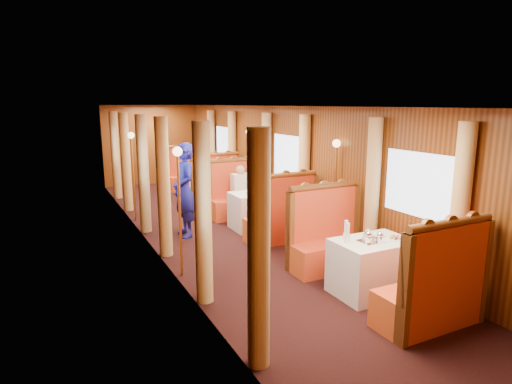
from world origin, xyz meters
TOP-DOWN VIEW (x-y plane):
  - floor at (0.00, 0.00)m, footprint 3.00×12.00m
  - ceiling at (0.00, 0.00)m, footprint 3.00×12.00m
  - wall_far at (0.00, 6.00)m, footprint 3.00×0.01m
  - wall_left at (-1.50, 0.00)m, footprint 0.01×12.00m
  - wall_right at (1.50, 0.00)m, footprint 0.01×12.00m
  - doorway_far at (0.00, 5.97)m, footprint 0.80×0.04m
  - table_near at (0.75, -3.50)m, footprint 1.05×0.72m
  - banquette_near_fwd at (0.75, -4.51)m, footprint 1.30×0.55m
  - banquette_near_aft at (0.75, -2.49)m, footprint 1.30×0.55m
  - table_mid at (0.75, 0.00)m, footprint 1.05×0.72m
  - banquette_mid_fwd at (0.75, -1.01)m, footprint 1.30×0.55m
  - banquette_mid_aft at (0.75, 1.01)m, footprint 1.30×0.55m
  - table_far at (0.75, 3.50)m, footprint 1.05×0.72m
  - banquette_far_fwd at (0.75, 2.49)m, footprint 1.30×0.55m
  - banquette_far_aft at (0.75, 4.51)m, footprint 1.30×0.55m
  - tea_tray at (0.69, -3.53)m, footprint 0.35×0.28m
  - teapot_left at (0.58, -3.58)m, footprint 0.17×0.13m
  - teapot_right at (0.73, -3.63)m, footprint 0.16×0.13m
  - teapot_back at (0.69, -3.44)m, footprint 0.14×0.11m
  - fruit_plate at (1.04, -3.59)m, footprint 0.23×0.23m
  - cup_inboard at (0.38, -3.40)m, footprint 0.08×0.08m
  - cup_outboard at (0.44, -3.29)m, footprint 0.08×0.08m
  - rose_vase_mid at (0.78, -0.03)m, footprint 0.06×0.06m
  - rose_vase_far at (0.73, 3.52)m, footprint 0.06×0.06m
  - window_left_near at (-1.49, -3.50)m, footprint 0.01×1.20m
  - curtain_left_near_a at (-1.38, -4.28)m, footprint 0.22×0.22m
  - curtain_left_near_b at (-1.38, -2.72)m, footprint 0.22×0.22m
  - window_right_near at (1.49, -3.50)m, footprint 0.01×1.20m
  - curtain_right_near_a at (1.38, -4.28)m, footprint 0.22×0.22m
  - curtain_right_near_b at (1.38, -2.72)m, footprint 0.22×0.22m
  - window_left_mid at (-1.49, 0.00)m, footprint 0.01×1.20m
  - curtain_left_mid_a at (-1.38, -0.78)m, footprint 0.22×0.22m
  - curtain_left_mid_b at (-1.38, 0.78)m, footprint 0.22×0.22m
  - window_right_mid at (1.49, 0.00)m, footprint 0.01×1.20m
  - curtain_right_mid_a at (1.38, -0.78)m, footprint 0.22×0.22m
  - curtain_right_mid_b at (1.38, 0.78)m, footprint 0.22×0.22m
  - window_left_far at (-1.49, 3.50)m, footprint 0.01×1.20m
  - curtain_left_far_a at (-1.38, 2.72)m, footprint 0.22×0.22m
  - curtain_left_far_b at (-1.38, 4.28)m, footprint 0.22×0.22m
  - window_right_far at (1.49, 3.50)m, footprint 0.01×1.20m
  - curtain_right_far_a at (1.38, 2.72)m, footprint 0.22×0.22m
  - curtain_right_far_b at (1.38, 4.28)m, footprint 0.22×0.22m
  - sconce_left_fore at (-1.40, -1.75)m, footprint 0.14×0.14m
  - sconce_right_fore at (1.40, -1.75)m, footprint 0.14×0.14m
  - sconce_left_aft at (-1.40, 1.75)m, footprint 0.14×0.14m
  - sconce_right_aft at (1.40, 1.75)m, footprint 0.14×0.14m
  - steward at (-0.75, 0.13)m, footprint 0.47×0.69m
  - passenger at (0.75, 0.78)m, footprint 0.40×0.44m

SIDE VIEW (x-z plane):
  - floor at x=0.00m, z-range -0.01..0.01m
  - table_near at x=0.75m, z-range 0.00..0.75m
  - table_mid at x=0.75m, z-range 0.00..0.75m
  - table_far at x=0.75m, z-range 0.00..0.75m
  - banquette_near_fwd at x=0.75m, z-range -0.25..1.09m
  - banquette_near_aft at x=0.75m, z-range -0.25..1.09m
  - banquette_mid_fwd at x=0.75m, z-range -0.25..1.09m
  - banquette_mid_aft at x=0.75m, z-range -0.25..1.09m
  - banquette_far_fwd at x=0.75m, z-range -0.25..1.09m
  - banquette_far_aft at x=0.75m, z-range -0.25..1.09m
  - passenger at x=0.75m, z-range 0.36..1.12m
  - tea_tray at x=0.69m, z-range 0.75..0.76m
  - fruit_plate at x=1.04m, z-range 0.74..0.80m
  - teapot_back at x=0.69m, z-range 0.75..0.87m
  - teapot_right at x=0.73m, z-range 0.75..0.87m
  - teapot_left at x=0.58m, z-range 0.75..0.89m
  - cup_inboard at x=0.38m, z-range 0.72..0.99m
  - cup_outboard at x=0.44m, z-range 0.72..0.99m
  - steward at x=-0.75m, z-range 0.00..1.82m
  - rose_vase_mid at x=0.78m, z-range 0.75..1.11m
  - rose_vase_far at x=0.73m, z-range 0.75..1.11m
  - doorway_far at x=0.00m, z-range 0.00..2.00m
  - curtain_left_near_a at x=-1.38m, z-range 0.00..2.35m
  - curtain_left_near_b at x=-1.38m, z-range 0.00..2.35m
  - curtain_right_near_a at x=1.38m, z-range 0.00..2.35m
  - curtain_right_near_b at x=1.38m, z-range 0.00..2.35m
  - curtain_left_mid_a at x=-1.38m, z-range 0.00..2.35m
  - curtain_left_mid_b at x=-1.38m, z-range 0.00..2.35m
  - curtain_right_mid_a at x=1.38m, z-range 0.00..2.35m
  - curtain_right_mid_b at x=1.38m, z-range 0.00..2.35m
  - curtain_left_far_a at x=-1.38m, z-range 0.00..2.35m
  - curtain_left_far_b at x=-1.38m, z-range 0.00..2.35m
  - curtain_right_far_a at x=1.38m, z-range 0.00..2.35m
  - curtain_right_far_b at x=1.38m, z-range 0.00..2.35m
  - wall_far at x=0.00m, z-range 0.00..2.50m
  - wall_left at x=-1.50m, z-range 0.00..2.50m
  - wall_right at x=1.50m, z-range 0.00..2.50m
  - sconce_left_fore at x=-1.40m, z-range 0.41..2.36m
  - sconce_right_fore at x=1.40m, z-range 0.41..2.36m
  - sconce_left_aft at x=-1.40m, z-range 0.41..2.36m
  - sconce_right_aft at x=1.40m, z-range 0.41..2.36m
  - window_left_near at x=-1.49m, z-range 1.00..1.90m
  - window_right_near at x=1.49m, z-range 1.00..1.90m
  - window_left_mid at x=-1.49m, z-range 1.00..1.90m
  - window_right_mid at x=1.49m, z-range 1.00..1.90m
  - window_left_far at x=-1.49m, z-range 1.00..1.90m
  - window_right_far at x=1.49m, z-range 1.00..1.90m
  - ceiling at x=0.00m, z-range 2.49..2.51m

